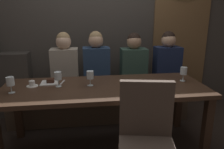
# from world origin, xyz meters

# --- Properties ---
(ground) EXTENTS (9.00, 9.00, 0.00)m
(ground) POSITION_xyz_m (0.00, 0.00, 0.00)
(ground) COLOR black
(back_wall_tiled) EXTENTS (6.00, 0.12, 3.00)m
(back_wall_tiled) POSITION_xyz_m (0.00, 1.22, 1.50)
(back_wall_tiled) COLOR #423D38
(back_wall_tiled) RESTS_ON ground
(arched_door) EXTENTS (0.90, 0.05, 2.55)m
(arched_door) POSITION_xyz_m (1.35, 1.15, 1.36)
(arched_door) COLOR brown
(arched_door) RESTS_ON ground
(dining_table) EXTENTS (2.20, 0.84, 0.74)m
(dining_table) POSITION_xyz_m (0.00, 0.00, 0.65)
(dining_table) COLOR #342217
(dining_table) RESTS_ON ground
(banquette_bench) EXTENTS (2.50, 0.44, 0.45)m
(banquette_bench) POSITION_xyz_m (0.00, 0.70, 0.23)
(banquette_bench) COLOR #4A3C2E
(banquette_bench) RESTS_ON ground
(chair_near_side) EXTENTS (0.51, 0.51, 0.98)m
(chair_near_side) POSITION_xyz_m (0.27, -0.72, 0.56)
(chair_near_side) COLOR #3D281C
(chair_near_side) RESTS_ON ground
(diner_redhead) EXTENTS (0.36, 0.24, 0.82)m
(diner_redhead) POSITION_xyz_m (-0.47, 0.71, 0.84)
(diner_redhead) COLOR #9E9384
(diner_redhead) RESTS_ON banquette_bench
(diner_bearded) EXTENTS (0.36, 0.24, 0.82)m
(diner_bearded) POSITION_xyz_m (-0.04, 0.72, 0.84)
(diner_bearded) COLOR navy
(diner_bearded) RESTS_ON banquette_bench
(diner_far_end) EXTENTS (0.36, 0.24, 0.80)m
(diner_far_end) POSITION_xyz_m (0.49, 0.72, 0.83)
(diner_far_end) COLOR #2D473D
(diner_far_end) RESTS_ON banquette_bench
(diner_near_end) EXTENTS (0.36, 0.24, 0.81)m
(diner_near_end) POSITION_xyz_m (0.98, 0.71, 0.83)
(diner_near_end) COLOR #192342
(diner_near_end) RESTS_ON banquette_bench
(wine_glass_center_back) EXTENTS (0.08, 0.08, 0.16)m
(wine_glass_center_back) POSITION_xyz_m (0.93, 0.07, 0.86)
(wine_glass_center_back) COLOR silver
(wine_glass_center_back) RESTS_ON dining_table
(wine_glass_end_right) EXTENTS (0.08, 0.08, 0.16)m
(wine_glass_end_right) POSITION_xyz_m (-0.93, -0.08, 0.85)
(wine_glass_end_right) COLOR silver
(wine_glass_end_right) RESTS_ON dining_table
(wine_glass_far_right) EXTENTS (0.08, 0.08, 0.16)m
(wine_glass_far_right) POSITION_xyz_m (-0.15, 0.04, 0.86)
(wine_glass_far_right) COLOR silver
(wine_glass_far_right) RESTS_ON dining_table
(wine_glass_far_left) EXTENTS (0.08, 0.08, 0.16)m
(wine_glass_far_left) POSITION_xyz_m (-0.49, 0.06, 0.86)
(wine_glass_far_left) COLOR silver
(wine_glass_far_left) RESTS_ON dining_table
(espresso_cup) EXTENTS (0.12, 0.12, 0.06)m
(espresso_cup) POSITION_xyz_m (-0.77, 0.10, 0.77)
(espresso_cup) COLOR white
(espresso_cup) RESTS_ON dining_table
(dessert_plate) EXTENTS (0.19, 0.19, 0.05)m
(dessert_plate) POSITION_xyz_m (-0.60, 0.19, 0.75)
(dessert_plate) COLOR white
(dessert_plate) RESTS_ON dining_table
(fork_on_table) EXTENTS (0.05, 0.17, 0.01)m
(fork_on_table) POSITION_xyz_m (-0.46, 0.19, 0.74)
(fork_on_table) COLOR silver
(fork_on_table) RESTS_ON dining_table
(folded_napkin) EXTENTS (0.12, 0.12, 0.01)m
(folded_napkin) POSITION_xyz_m (0.27, 0.14, 0.74)
(folded_napkin) COLOR silver
(folded_napkin) RESTS_ON dining_table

